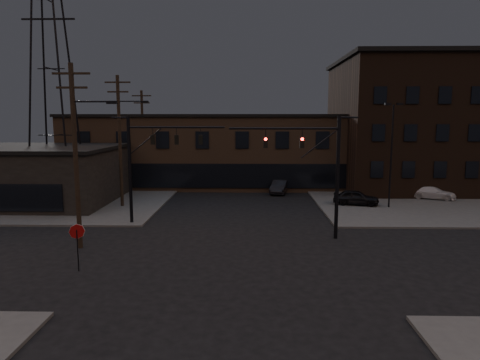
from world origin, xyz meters
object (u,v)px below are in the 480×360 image
traffic_signal_near (320,164)px  parked_car_lot_b (433,193)px  stop_sign (77,236)px  car_crossing (280,187)px  traffic_signal_far (147,157)px  parked_car_lot_a (356,197)px

traffic_signal_near → parked_car_lot_b: (13.12, 13.57, -4.18)m
stop_sign → traffic_signal_near: bearing=25.9°
traffic_signal_near → car_crossing: (-1.38, 17.14, -4.23)m
stop_sign → car_crossing: bearing=63.1°
traffic_signal_near → traffic_signal_far: 12.57m
parked_car_lot_a → parked_car_lot_b: parked_car_lot_a is taller
traffic_signal_far → stop_sign: traffic_signal_far is taller
traffic_signal_far → traffic_signal_near: bearing=-16.2°
parked_car_lot_a → parked_car_lot_b: size_ratio=0.96×
traffic_signal_near → traffic_signal_far: bearing=163.8°
traffic_signal_far → stop_sign: (-1.28, -9.99, -3.17)m
stop_sign → parked_car_lot_b: bearing=37.1°
traffic_signal_near → stop_sign: traffic_signal_near is taller
traffic_signal_near → stop_sign: size_ratio=3.23×
car_crossing → parked_car_lot_a: bearing=-33.0°
parked_car_lot_b → parked_car_lot_a: bearing=135.8°
traffic_signal_far → parked_car_lot_b: (25.20, 10.07, -4.26)m
traffic_signal_far → stop_sign: bearing=-97.3°
traffic_signal_far → car_crossing: (10.70, 13.64, -4.31)m
parked_car_lot_a → parked_car_lot_b: bearing=-54.8°
parked_car_lot_a → car_crossing: size_ratio=0.93×
traffic_signal_near → parked_car_lot_b: 19.33m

